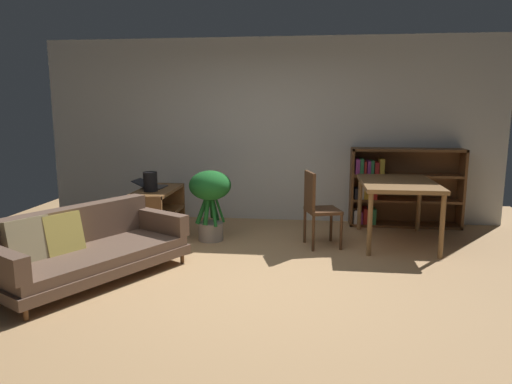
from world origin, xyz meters
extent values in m
plane|color=tan|center=(0.00, 0.00, 0.00)|extent=(8.16, 8.16, 0.00)
cube|color=silver|center=(0.00, 2.70, 1.35)|extent=(6.80, 0.10, 2.70)
cylinder|color=brown|center=(-0.74, 0.48, 0.05)|extent=(0.04, 0.04, 0.11)
cylinder|color=brown|center=(-1.61, -1.05, 0.05)|extent=(0.04, 0.04, 0.11)
cylinder|color=brown|center=(-1.39, 0.85, 0.05)|extent=(0.04, 0.04, 0.11)
cube|color=brown|center=(-1.50, -0.10, 0.16)|extent=(1.70, 2.10, 0.10)
cube|color=brown|center=(-1.50, -0.10, 0.26)|extent=(1.63, 2.01, 0.10)
cube|color=brown|center=(-1.80, 0.06, 0.50)|extent=(1.06, 1.69, 0.38)
cube|color=brown|center=(-1.06, 0.67, 0.42)|extent=(0.79, 0.53, 0.23)
cube|color=tan|center=(-1.93, -0.47, 0.49)|extent=(0.38, 0.46, 0.43)
cube|color=tan|center=(-1.76, -0.18, 0.48)|extent=(0.38, 0.44, 0.41)
cube|color=brown|center=(-1.41, 2.16, 0.31)|extent=(0.47, 0.04, 0.61)
cube|color=brown|center=(-1.41, 1.13, 0.31)|extent=(0.47, 0.04, 0.61)
cube|color=brown|center=(-1.41, 1.64, 0.28)|extent=(0.47, 1.03, 0.04)
cube|color=brown|center=(-1.41, 1.64, 0.59)|extent=(0.47, 1.07, 0.04)
cube|color=brown|center=(-1.41, 1.64, 0.02)|extent=(0.47, 1.03, 0.04)
cube|color=#333338|center=(-1.45, 1.77, 0.62)|extent=(0.24, 0.33, 0.02)
cube|color=black|center=(-1.66, 1.78, 0.67)|extent=(0.21, 0.31, 0.10)
cylinder|color=black|center=(-1.43, 1.48, 0.74)|extent=(0.18, 0.18, 0.26)
cylinder|color=slate|center=(-1.43, 1.48, 0.79)|extent=(0.10, 0.10, 0.01)
cylinder|color=#9E9389|center=(-0.62, 1.41, 0.12)|extent=(0.32, 0.32, 0.23)
cylinder|color=#1E6B28|center=(-0.54, 1.43, 0.50)|extent=(0.20, 0.08, 0.55)
cylinder|color=#1E6B28|center=(-0.59, 1.48, 0.44)|extent=(0.11, 0.19, 0.45)
cylinder|color=#1E6B28|center=(-0.65, 1.56, 0.47)|extent=(0.09, 0.32, 0.51)
cylinder|color=#1E6B28|center=(-0.67, 1.44, 0.44)|extent=(0.14, 0.12, 0.43)
cylinder|color=#1E6B28|center=(-0.70, 1.37, 0.46)|extent=(0.21, 0.14, 0.48)
cylinder|color=#1E6B28|center=(-0.64, 1.34, 0.53)|extent=(0.09, 0.20, 0.60)
cylinder|color=#1E6B28|center=(-0.57, 1.31, 0.46)|extent=(0.15, 0.25, 0.49)
ellipsoid|color=#1E6B28|center=(-0.62, 1.41, 0.72)|extent=(0.54, 0.54, 0.38)
cylinder|color=olive|center=(1.33, 2.19, 0.37)|extent=(0.06, 0.06, 0.73)
cylinder|color=olive|center=(1.33, 1.00, 0.37)|extent=(0.06, 0.06, 0.73)
cylinder|color=olive|center=(2.13, 2.19, 0.37)|extent=(0.06, 0.06, 0.73)
cylinder|color=olive|center=(2.13, 1.00, 0.37)|extent=(0.06, 0.06, 0.73)
cube|color=olive|center=(1.73, 1.60, 0.76)|extent=(0.90, 1.30, 0.05)
cylinder|color=#56351E|center=(0.91, 1.55, 0.22)|extent=(0.04, 0.04, 0.43)
cylinder|color=#56351E|center=(1.02, 1.19, 0.22)|extent=(0.04, 0.04, 0.43)
cylinder|color=#56351E|center=(0.58, 1.45, 0.22)|extent=(0.04, 0.04, 0.43)
cylinder|color=#56351E|center=(0.69, 1.09, 0.22)|extent=(0.04, 0.04, 0.43)
cube|color=#56351E|center=(0.80, 1.32, 0.45)|extent=(0.48, 0.50, 0.04)
cube|color=#56351E|center=(0.64, 1.27, 0.70)|extent=(0.14, 0.36, 0.46)
cube|color=brown|center=(1.23, 2.47, 0.56)|extent=(0.04, 0.34, 1.12)
cube|color=brown|center=(2.76, 2.47, 0.56)|extent=(0.04, 0.34, 1.12)
cube|color=brown|center=(1.99, 2.47, 1.10)|extent=(1.56, 0.34, 0.04)
cube|color=brown|center=(1.99, 2.47, 0.02)|extent=(1.56, 0.34, 0.04)
cube|color=brown|center=(1.99, 2.62, 0.56)|extent=(1.53, 0.04, 1.12)
cube|color=brown|center=(1.99, 2.47, 0.38)|extent=(1.53, 0.33, 0.04)
cube|color=brown|center=(1.99, 2.47, 0.74)|extent=(1.53, 0.33, 0.04)
cube|color=silver|center=(1.30, 2.44, 0.13)|extent=(0.07, 0.22, 0.20)
cube|color=#993884|center=(1.37, 2.44, 0.12)|extent=(0.06, 0.23, 0.16)
cube|color=red|center=(1.44, 2.45, 0.15)|extent=(0.06, 0.24, 0.22)
cube|color=#2D5199|center=(1.49, 2.44, 0.14)|extent=(0.03, 0.24, 0.22)
cube|color=#337F47|center=(1.55, 2.45, 0.15)|extent=(0.07, 0.26, 0.22)
cube|color=black|center=(1.30, 2.44, 0.47)|extent=(0.06, 0.22, 0.15)
cube|color=silver|center=(1.37, 2.44, 0.49)|extent=(0.06, 0.21, 0.17)
cube|color=gold|center=(1.44, 2.44, 0.49)|extent=(0.07, 0.22, 0.19)
cube|color=orange|center=(1.50, 2.45, 0.48)|extent=(0.04, 0.26, 0.17)
cube|color=red|center=(1.55, 2.45, 0.48)|extent=(0.06, 0.24, 0.16)
cube|color=#993884|center=(1.30, 2.46, 0.87)|extent=(0.06, 0.28, 0.21)
cube|color=#337F47|center=(1.36, 2.45, 0.87)|extent=(0.05, 0.26, 0.22)
cube|color=red|center=(1.41, 2.44, 0.85)|extent=(0.03, 0.21, 0.18)
cube|color=#993884|center=(1.46, 2.45, 0.85)|extent=(0.04, 0.26, 0.19)
cube|color=#337F47|center=(1.50, 2.44, 0.86)|extent=(0.05, 0.23, 0.19)
cube|color=red|center=(1.57, 2.44, 0.84)|extent=(0.06, 0.22, 0.17)
cube|color=gold|center=(1.64, 2.45, 0.87)|extent=(0.06, 0.25, 0.22)
camera|label=1|loc=(0.66, -4.35, 1.70)|focal=32.92mm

